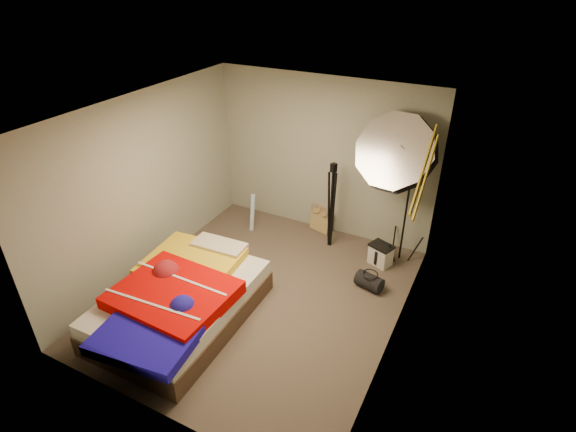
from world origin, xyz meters
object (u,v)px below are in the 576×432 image
Objects in this scene: photo_umbrella at (397,154)px; camera_tripod at (332,200)px; duffel_bag at (369,282)px; bed at (180,300)px; wrapping_roll at (252,213)px; camera_case at (381,255)px; tote_bag at (321,221)px.

photo_umbrella reaches higher than camera_tripod.
duffel_bag is 0.16× the size of bed.
wrapping_roll reaches higher than camera_case.
tote_bag is 0.59× the size of wrapping_roll.
duffel_bag is at bearing -40.25° from camera_tripod.
wrapping_roll is 2.30m from duffel_bag.
wrapping_roll is 2.58m from photo_umbrella.
wrapping_roll reaches higher than bed.
camera_case is at bearing -6.13° from tote_bag.
camera_tripod is (1.32, 0.13, 0.48)m from wrapping_roll.
tote_bag is 1.25m from camera_case.
wrapping_roll is 2.18m from camera_case.
tote_bag is at bearing 177.99° from camera_case.
photo_umbrella is at bearing 1.82° from tote_bag.
camera_tripod is at bearing 5.80° from wrapping_roll.
tote_bag is 1.14m from wrapping_roll.
camera_case is at bearing 50.67° from bed.
photo_umbrella is 1.23m from camera_tripod.
bed is (-1.88, -1.64, 0.19)m from duffel_bag.
tote_bag is 1.91m from photo_umbrella.
duffel_bag is (2.21, -0.62, -0.20)m from wrapping_roll.
camera_tripod reaches higher than camera_case.
photo_umbrella reaches higher than duffel_bag.
camera_tripod reaches higher than tote_bag.
camera_tripod is at bearing 67.49° from bed.
photo_umbrella is 1.69× the size of camera_tripod.
photo_umbrella reaches higher than tote_bag.
wrapping_roll is at bearing -175.49° from photo_umbrella.
camera_case is at bearing 106.80° from duffel_bag.
wrapping_roll is at bearing -174.20° from camera_tripod.
photo_umbrella is (1.16, -0.30, 1.49)m from tote_bag.
bed is at bearing -127.34° from photo_umbrella.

